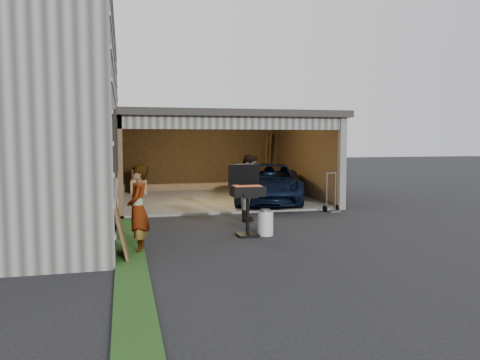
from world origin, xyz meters
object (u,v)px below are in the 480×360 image
object	(u,v)px
bbq_grill	(247,194)
hand_truck	(332,204)
minivan	(269,185)
plywood_panel	(121,231)
man	(251,188)
propane_tank	(265,223)
woman	(138,209)

from	to	relation	value
bbq_grill	hand_truck	distance (m)	4.24
minivan	bbq_grill	bearing A→B (deg)	-95.33
plywood_panel	man	bearing A→B (deg)	45.05
hand_truck	plywood_panel	bearing A→B (deg)	-160.20
hand_truck	propane_tank	bearing A→B (deg)	-151.09
woman	propane_tank	world-z (taller)	woman
minivan	hand_truck	bearing A→B (deg)	-40.05
minivan	woman	xyz separation A→B (m)	(-4.28, -5.69, 0.20)
bbq_grill	plywood_panel	world-z (taller)	bbq_grill
bbq_grill	woman	bearing A→B (deg)	-155.71
man	hand_truck	xyz separation A→B (m)	(2.64, 0.81, -0.62)
bbq_grill	hand_truck	bearing A→B (deg)	39.45
woman	plywood_panel	size ratio (longest dim) A/B	1.64
minivan	propane_tank	world-z (taller)	minivan
woman	man	distance (m)	4.09
propane_tank	hand_truck	world-z (taller)	hand_truck
man	woman	bearing A→B (deg)	150.41
bbq_grill	hand_truck	world-z (taller)	bbq_grill
plywood_panel	minivan	bearing A→B (deg)	52.67
bbq_grill	man	bearing A→B (deg)	72.34
man	plywood_panel	xyz separation A→B (m)	(-3.20, -3.21, -0.35)
hand_truck	bbq_grill	bearing A→B (deg)	-155.27
woman	bbq_grill	distance (m)	2.54
bbq_grill	propane_tank	bearing A→B (deg)	-6.63
minivan	propane_tank	size ratio (longest dim) A/B	8.52
minivan	plywood_panel	xyz separation A→B (m)	(-4.58, -6.01, -0.12)
bbq_grill	hand_truck	xyz separation A→B (m)	(3.23, 2.66, -0.69)
man	plywood_panel	distance (m)	4.54
woman	bbq_grill	size ratio (longest dim) A/B	1.06
minivan	plywood_panel	size ratio (longest dim) A/B	4.44
bbq_grill	plywood_panel	distance (m)	2.98
minivan	hand_truck	distance (m)	2.39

